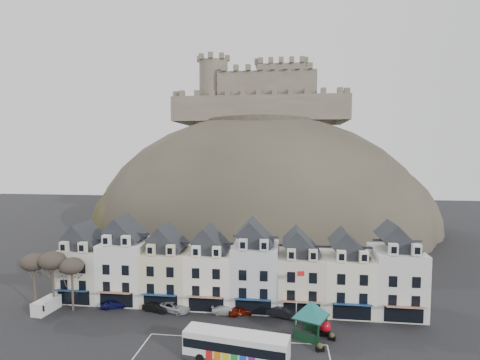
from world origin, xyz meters
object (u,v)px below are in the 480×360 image
(red_buoy, at_px, (325,327))
(car_silver, at_px, (174,307))
(white_van, at_px, (46,305))
(car_black, at_px, (156,307))
(flagpole, at_px, (297,293))
(car_navy, at_px, (114,304))
(bus, at_px, (236,346))
(car_maroon, at_px, (241,311))
(bus_shelter, at_px, (311,309))
(car_charcoal, at_px, (284,312))
(car_white, at_px, (227,310))

(red_buoy, relative_size, car_silver, 0.38)
(white_van, xyz_separation_m, car_black, (15.73, 2.12, -0.31))
(red_buoy, xyz_separation_m, car_black, (-23.77, 3.99, -0.31))
(flagpole, xyz_separation_m, car_silver, (-17.73, 2.04, -3.62))
(car_navy, bearing_deg, white_van, 84.36)
(bus, xyz_separation_m, car_maroon, (-0.95, 11.89, -1.21))
(car_silver, bearing_deg, car_navy, 107.39)
(flagpole, height_order, white_van, flagpole)
(bus_shelter, distance_m, car_navy, 29.17)
(car_charcoal, bearing_deg, white_van, 111.31)
(bus_shelter, height_order, white_van, bus_shelter)
(white_van, xyz_separation_m, car_white, (26.13, 2.50, -0.34))
(car_maroon, bearing_deg, car_white, 65.68)
(car_black, xyz_separation_m, car_silver, (2.55, 0.38, 0.05))
(bus, xyz_separation_m, white_van, (-29.11, 9.39, -0.87))
(car_black, bearing_deg, car_charcoal, -74.44)
(car_silver, distance_m, car_maroon, 9.88)
(car_navy, distance_m, car_maroon, 19.03)
(white_van, height_order, car_silver, white_van)
(car_navy, bearing_deg, car_black, -114.27)
(red_buoy, xyz_separation_m, car_silver, (-21.21, 4.37, -0.26))
(car_white, height_order, car_charcoal, car_charcoal)
(red_buoy, distance_m, white_van, 39.54)
(flagpole, relative_size, car_white, 1.76)
(car_black, bearing_deg, car_maroon, -73.86)
(car_black, relative_size, car_white, 0.92)
(bus_shelter, height_order, car_white, bus_shelter)
(bus_shelter, bearing_deg, car_charcoal, 147.40)
(flagpole, xyz_separation_m, car_maroon, (-7.85, 2.04, -3.70))
(bus, xyz_separation_m, car_white, (-2.98, 11.89, -1.21))
(flagpole, bearing_deg, bus, -125.05)
(bus, distance_m, flagpole, 12.29)
(red_buoy, relative_size, car_maroon, 0.51)
(car_white, bearing_deg, red_buoy, -107.94)
(bus, relative_size, car_navy, 3.13)
(white_van, height_order, car_black, white_van)
(flagpole, height_order, car_maroon, flagpole)
(bus_shelter, distance_m, flagpole, 3.73)
(car_navy, xyz_separation_m, car_charcoal, (25.09, 0.00, 0.11))
(car_black, distance_m, car_charcoal, 18.50)
(bus, relative_size, car_maroon, 3.28)
(red_buoy, bearing_deg, flagpole, 146.15)
(car_navy, relative_size, car_silver, 0.77)
(red_buoy, height_order, car_charcoal, red_buoy)
(white_van, height_order, car_white, white_van)
(car_white, bearing_deg, bus_shelter, -114.62)
(car_white, bearing_deg, car_maroon, -89.82)
(white_van, height_order, car_maroon, white_van)
(white_van, xyz_separation_m, car_charcoal, (34.23, 2.50, -0.20))
(flagpole, xyz_separation_m, car_charcoal, (-1.79, 2.04, -3.56))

